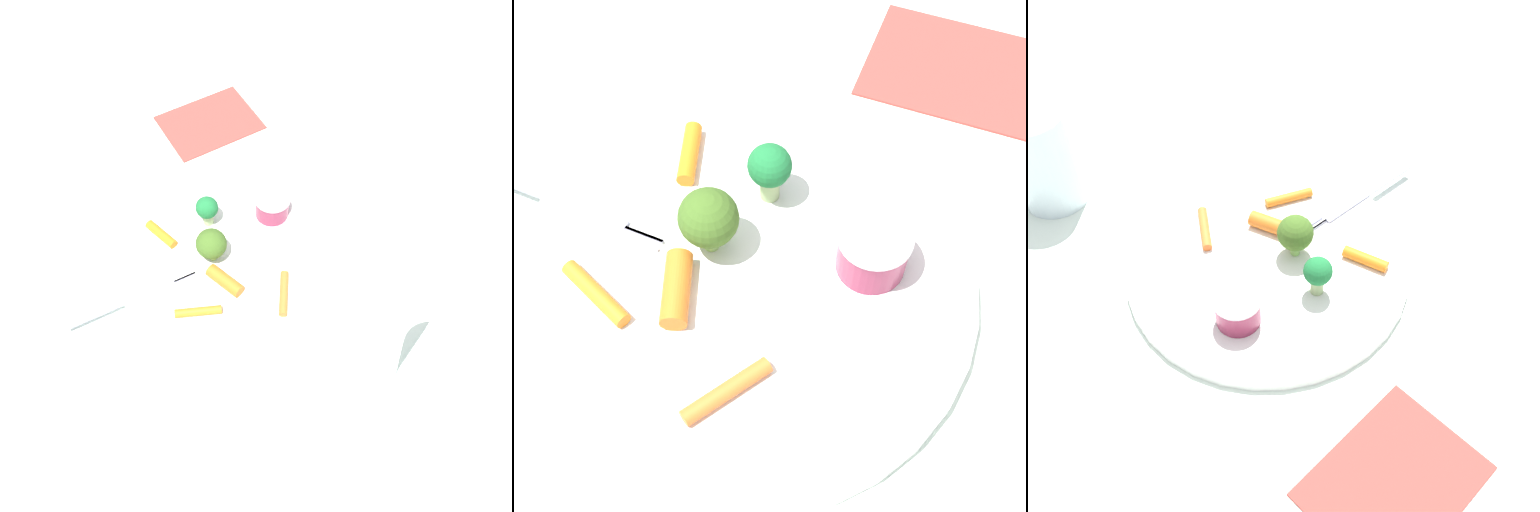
{
  "view_description": "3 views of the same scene",
  "coord_description": "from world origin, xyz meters",
  "views": [
    {
      "loc": [
        0.13,
        0.32,
        0.57
      ],
      "look_at": [
        -0.02,
        0.02,
        0.02
      ],
      "focal_mm": 36.23,
      "sensor_mm": 36.0,
      "label": 1
    },
    {
      "loc": [
        -0.12,
        0.21,
        0.42
      ],
      "look_at": [
        -0.01,
        -0.01,
        0.03
      ],
      "focal_mm": 52.32,
      "sensor_mm": 36.0,
      "label": 2
    },
    {
      "loc": [
        -0.26,
        -0.33,
        0.51
      ],
      "look_at": [
        0.01,
        -0.02,
        0.02
      ],
      "focal_mm": 43.32,
      "sensor_mm": 36.0,
      "label": 3
    }
  ],
  "objects": [
    {
      "name": "ground_plane",
      "position": [
        0.0,
        0.0,
        0.0
      ],
      "size": [
        2.4,
        2.4,
        0.0
      ],
      "primitive_type": "plane",
      "color": "silver"
    },
    {
      "name": "napkin",
      "position": [
        -0.07,
        -0.25,
        0.0
      ],
      "size": [
        0.15,
        0.12,
        0.0
      ],
      "primitive_type": "cube",
      "rotation": [
        0.0,
        0.0,
        0.07
      ],
      "color": "#AE3C35",
      "rests_on": "ground_plane"
    },
    {
      "name": "carrot_stick_0",
      "position": [
        0.07,
        -0.07,
        0.02
      ],
      "size": [
        0.03,
        0.05,
        0.01
      ],
      "primitive_type": "cylinder",
      "rotation": [
        1.57,
        0.0,
        3.51
      ],
      "color": "orange",
      "rests_on": "plate"
    },
    {
      "name": "fork",
      "position": [
        0.14,
        0.0,
        0.01
      ],
      "size": [
        0.17,
        0.01,
        0.0
      ],
      "color": "#ABABC9",
      "rests_on": "plate"
    },
    {
      "name": "carrot_stick_2",
      "position": [
        -0.03,
        0.08,
        0.02
      ],
      "size": [
        0.04,
        0.06,
        0.01
      ],
      "primitive_type": "cylinder",
      "rotation": [
        1.57,
        0.0,
        5.76
      ],
      "color": "orange",
      "rests_on": "plate"
    },
    {
      "name": "carrot_stick_3",
      "position": [
        0.03,
        0.03,
        0.02
      ],
      "size": [
        0.04,
        0.05,
        0.02
      ],
      "primitive_type": "cylinder",
      "rotation": [
        1.57,
        0.0,
        0.41
      ],
      "color": "orange",
      "rests_on": "plate"
    },
    {
      "name": "broccoli_floret_1",
      "position": [
        0.01,
        -0.07,
        0.04
      ],
      "size": [
        0.03,
        0.03,
        0.05
      ],
      "color": "#95B274",
      "rests_on": "plate"
    },
    {
      "name": "drinking_glass",
      "position": [
        -0.12,
        0.24,
        0.06
      ],
      "size": [
        0.08,
        0.08,
        0.12
      ],
      "primitive_type": "cylinder",
      "color": "silver",
      "rests_on": "ground_plane"
    },
    {
      "name": "plate",
      "position": [
        0.0,
        0.0,
        0.01
      ],
      "size": [
        0.3,
        0.3,
        0.01
      ],
      "primitive_type": "cylinder",
      "color": "white",
      "rests_on": "ground_plane"
    },
    {
      "name": "broccoli_floret_0",
      "position": [
        0.03,
        -0.01,
        0.04
      ],
      "size": [
        0.04,
        0.04,
        0.05
      ],
      "color": "#8CC660",
      "rests_on": "plate"
    },
    {
      "name": "carrot_stick_1",
      "position": [
        0.07,
        0.05,
        0.02
      ],
      "size": [
        0.06,
        0.03,
        0.01
      ],
      "primitive_type": "cylinder",
      "rotation": [
        1.57,
        0.0,
        1.22
      ],
      "color": "orange",
      "rests_on": "plate"
    },
    {
      "name": "sauce_cup",
      "position": [
        -0.07,
        -0.04,
        0.03
      ],
      "size": [
        0.05,
        0.05,
        0.03
      ],
      "color": "#8B2948",
      "rests_on": "plate"
    }
  ]
}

